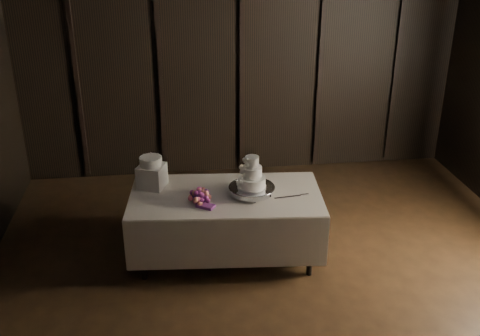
% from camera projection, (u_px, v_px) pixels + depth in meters
% --- Properties ---
extents(room, '(6.08, 7.08, 3.08)m').
position_uv_depth(room, '(299.00, 176.00, 4.49)').
color(room, black).
rests_on(room, ground).
extents(display_table, '(2.07, 1.21, 0.76)m').
position_uv_depth(display_table, '(226.00, 223.00, 5.97)').
color(display_table, beige).
rests_on(display_table, ground).
extents(cake_stand, '(0.55, 0.55, 0.09)m').
position_uv_depth(cake_stand, '(252.00, 191.00, 5.80)').
color(cake_stand, silver).
rests_on(cake_stand, display_table).
extents(wedding_cake, '(0.32, 0.28, 0.34)m').
position_uv_depth(wedding_cake, '(250.00, 176.00, 5.71)').
color(wedding_cake, white).
rests_on(wedding_cake, cake_stand).
extents(bouquet, '(0.45, 0.48, 0.18)m').
position_uv_depth(bouquet, '(200.00, 197.00, 5.64)').
color(bouquet, '#CF4B6C').
rests_on(bouquet, display_table).
extents(box_pedestal, '(0.34, 0.34, 0.25)m').
position_uv_depth(box_pedestal, '(152.00, 176.00, 5.93)').
color(box_pedestal, white).
rests_on(box_pedestal, display_table).
extents(small_cake, '(0.30, 0.30, 0.09)m').
position_uv_depth(small_cake, '(151.00, 161.00, 5.86)').
color(small_cake, white).
rests_on(small_cake, box_pedestal).
extents(cake_knife, '(0.37, 0.07, 0.01)m').
position_uv_depth(cake_knife, '(287.00, 197.00, 5.76)').
color(cake_knife, silver).
rests_on(cake_knife, display_table).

